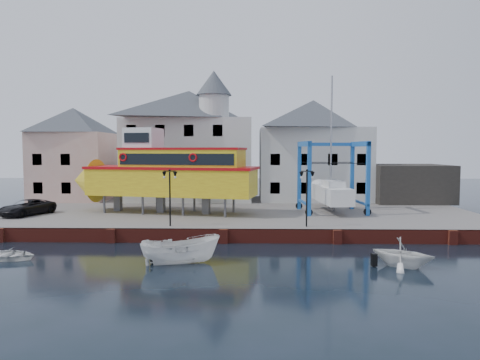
{
  "coord_description": "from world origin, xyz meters",
  "views": [
    {
      "loc": [
        1.89,
        -29.8,
        6.57
      ],
      "look_at": [
        1.0,
        7.0,
        4.0
      ],
      "focal_mm": 32.0,
      "sensor_mm": 36.0,
      "label": 1
    }
  ],
  "objects": [
    {
      "name": "building_white_right",
      "position": [
        9.0,
        19.0,
        6.6
      ],
      "size": [
        12.0,
        8.0,
        11.2
      ],
      "color": "silver",
      "rests_on": "hardstanding"
    },
    {
      "name": "tour_boat",
      "position": [
        -6.08,
        8.05,
        4.55
      ],
      "size": [
        17.76,
        7.47,
        7.53
      ],
      "rotation": [
        0.0,
        0.0,
        -0.2
      ],
      "color": "#59595E",
      "rests_on": "hardstanding"
    },
    {
      "name": "motorboat_d",
      "position": [
        -12.78,
        -4.74,
        0.0
      ],
      "size": [
        3.94,
        3.08,
        0.74
      ],
      "primitive_type": "imported",
      "rotation": [
        0.0,
        0.0,
        1.42
      ],
      "color": "white",
      "rests_on": "ground"
    },
    {
      "name": "van",
      "position": [
        -17.28,
        6.17,
        1.67
      ],
      "size": [
        3.81,
        5.3,
        1.34
      ],
      "primitive_type": "imported",
      "rotation": [
        0.0,
        0.0,
        -0.37
      ],
      "color": "black",
      "rests_on": "hardstanding"
    },
    {
      "name": "hardstanding",
      "position": [
        0.0,
        11.0,
        0.5
      ],
      "size": [
        44.0,
        22.0,
        1.0
      ],
      "primitive_type": "cube",
      "color": "#645D57",
      "rests_on": "ground"
    },
    {
      "name": "motorboat_c",
      "position": [
        10.49,
        -5.87,
        0.0
      ],
      "size": [
        4.38,
        4.24,
        1.77
      ],
      "primitive_type": "imported",
      "rotation": [
        0.0,
        0.0,
        1.01
      ],
      "color": "white",
      "rests_on": "ground"
    },
    {
      "name": "building_pink",
      "position": [
        -18.0,
        18.0,
        6.15
      ],
      "size": [
        8.0,
        7.0,
        10.3
      ],
      "color": "tan",
      "rests_on": "hardstanding"
    },
    {
      "name": "quay_wall",
      "position": [
        -0.0,
        0.1,
        0.5
      ],
      "size": [
        44.0,
        0.47,
        1.0
      ],
      "color": "maroon",
      "rests_on": "ground"
    },
    {
      "name": "motorboat_a",
      "position": [
        -2.13,
        -5.54,
        0.0
      ],
      "size": [
        4.88,
        2.81,
        1.77
      ],
      "primitive_type": "imported",
      "rotation": [
        0.0,
        0.0,
        1.82
      ],
      "color": "white",
      "rests_on": "ground"
    },
    {
      "name": "ground",
      "position": [
        0.0,
        0.0,
        0.0
      ],
      "size": [
        140.0,
        140.0,
        0.0
      ],
      "primitive_type": "plane",
      "color": "black",
      "rests_on": "ground"
    },
    {
      "name": "lamp_post_right",
      "position": [
        6.0,
        1.2,
        4.17
      ],
      "size": [
        1.12,
        0.32,
        4.2
      ],
      "color": "black",
      "rests_on": "hardstanding"
    },
    {
      "name": "lamp_post_left",
      "position": [
        -4.0,
        1.2,
        4.17
      ],
      "size": [
        1.12,
        0.32,
        4.2
      ],
      "color": "black",
      "rests_on": "hardstanding"
    },
    {
      "name": "shed_dark",
      "position": [
        19.0,
        17.0,
        3.0
      ],
      "size": [
        8.0,
        7.0,
        4.0
      ],
      "primitive_type": "cube",
      "color": "#272420",
      "rests_on": "hardstanding"
    },
    {
      "name": "building_white_main",
      "position": [
        -4.87,
        18.39,
        7.34
      ],
      "size": [
        14.0,
        8.3,
        14.0
      ],
      "color": "silver",
      "rests_on": "hardstanding"
    },
    {
      "name": "travel_lift",
      "position": [
        9.13,
        9.26,
        3.04
      ],
      "size": [
        6.06,
        8.22,
        12.2
      ],
      "rotation": [
        0.0,
        0.0,
        0.09
      ],
      "color": "#2061B3",
      "rests_on": "hardstanding"
    }
  ]
}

